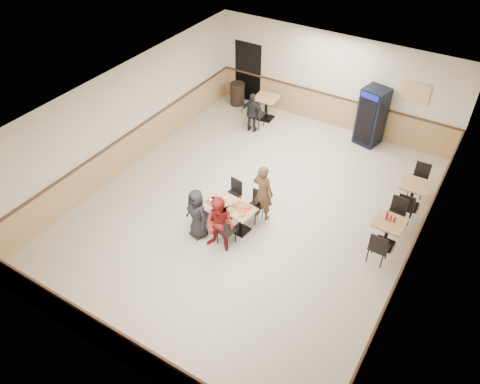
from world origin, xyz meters
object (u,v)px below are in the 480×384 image
Objects in this scene: diner_woman_left at (197,214)px; side_table_far at (413,192)px; diner_woman_right at (220,225)px; trash_bin at (237,94)px; main_table at (231,212)px; back_table at (266,104)px; lone_diner at (252,113)px; pepsi_cooler at (372,116)px; side_table_near at (388,230)px; diner_man_opposite at (263,192)px.

diner_woman_left is 1.84× the size of side_table_far.
diner_woman_left is 0.91× the size of diner_woman_right.
trash_bin is (-6.67, 2.30, -0.09)m from side_table_far.
main_table is 5.27m from back_table.
lone_diner is 0.72× the size of pepsi_cooler.
side_table_near is at bearing 142.61° from lone_diner.
main_table is 0.98× the size of diner_woman_left.
lone_diner is (-1.97, 4.85, -0.09)m from diner_woman_right.
side_table_far is (5.35, -1.04, -0.17)m from lone_diner.
diner_man_opposite is (0.29, 1.48, 0.04)m from diner_woman_right.
main_table is at bearing 103.70° from lone_diner.
diner_woman_left is 5.81m from back_table.
diner_man_opposite is 2.13× the size of side_table_near.
side_table_near is 0.41× the size of pepsi_cooler.
diner_woman_left reaches higher than back_table.
main_table is at bearing 72.08° from diner_woman_left.
back_table is 0.44× the size of pepsi_cooler.
back_table is (-1.27, 5.66, -0.14)m from diner_woman_left.
back_table is (-1.97, 5.76, -0.21)m from diner_woman_right.
diner_man_opposite reaches higher than diner_woman_right.
side_table_near is (3.46, 1.33, 0.05)m from main_table.
back_table is 1.38m from trash_bin.
side_table_far is at bearing -18.99° from trash_bin.
diner_woman_left is 5.52m from side_table_far.
back_table is at bearing 120.28° from diner_woman_left.
diner_woman_right is 1.51m from diner_man_opposite.
diner_woman_right is at bearing -67.62° from main_table.
diner_woman_right reaches higher than diner_woman_left.
trash_bin reaches higher than side_table_far.
diner_woman_right is (0.70, -0.09, 0.07)m from diner_woman_left.
main_table is at bearing 58.70° from diner_man_opposite.
side_table_near is 7.67m from trash_bin.
pepsi_cooler is at bearing 130.30° from side_table_far.
side_table_far is (3.37, 3.81, -0.25)m from diner_woman_right.
side_table_near is 0.94× the size of trash_bin.
side_table_near is at bearing 44.71° from diner_woman_left.
side_table_near reaches higher than side_table_far.
lone_diner is 3.61m from pepsi_cooler.
pepsi_cooler reaches higher than main_table.
diner_woman_left is 0.74× the size of pepsi_cooler.
diner_man_opposite is 1.99× the size of trash_bin.
lone_diner is at bearing 152.39° from side_table_near.
pepsi_cooler reaches higher than trash_bin.
side_table_near is at bearing -93.95° from side_table_far.
side_table_far is 7.06m from trash_bin.
diner_woman_left is at bearing 95.18° from lone_diner.
lone_diner is 5.45m from side_table_far.
diner_woman_right is at bearing -61.62° from trash_bin.
diner_woman_left is at bearing -77.35° from back_table.
back_table is (-5.23, 3.64, 0.04)m from side_table_near.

